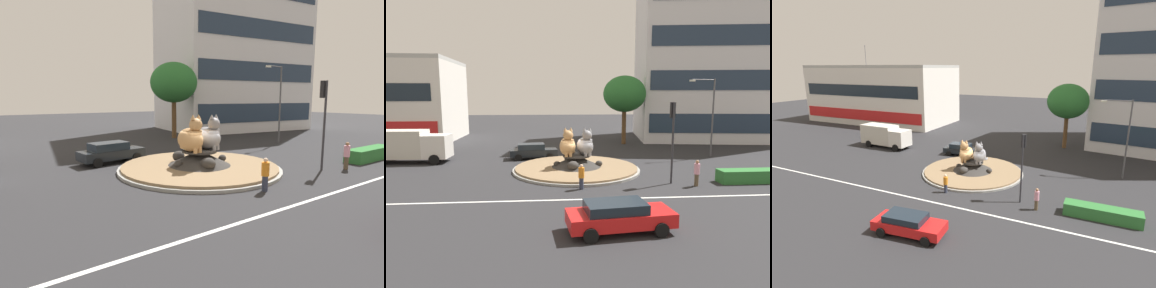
% 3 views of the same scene
% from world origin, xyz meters
% --- Properties ---
extents(ground_plane, '(160.00, 160.00, 0.00)m').
position_xyz_m(ground_plane, '(0.00, 0.00, 0.00)').
color(ground_plane, '#28282B').
extents(lane_centreline, '(112.00, 0.20, 0.01)m').
position_xyz_m(lane_centreline, '(0.00, -7.62, 0.00)').
color(lane_centreline, silver).
rests_on(lane_centreline, ground).
extents(roundabout_island, '(10.25, 10.25, 1.25)m').
position_xyz_m(roundabout_island, '(-0.01, -0.00, 0.37)').
color(roundabout_island, gray).
rests_on(roundabout_island, ground).
extents(cat_statue_calico, '(1.51, 2.41, 2.32)m').
position_xyz_m(cat_statue_calico, '(-0.70, -0.12, 2.10)').
color(cat_statue_calico, tan).
rests_on(cat_statue_calico, roundabout_island).
extents(cat_statue_grey, '(1.67, 2.48, 2.28)m').
position_xyz_m(cat_statue_grey, '(0.74, 0.02, 2.08)').
color(cat_statue_grey, gray).
rests_on(cat_statue_grey, roundabout_island).
extents(traffic_light_mast, '(0.32, 0.46, 5.57)m').
position_xyz_m(traffic_light_mast, '(6.24, -4.46, 3.86)').
color(traffic_light_mast, '#2D2D33').
rests_on(traffic_light_mast, ground).
extents(office_tower, '(21.05, 16.01, 26.31)m').
position_xyz_m(office_tower, '(20.11, 19.29, 13.16)').
color(office_tower, silver).
rests_on(office_tower, ground).
extents(clipped_hedge_strip, '(5.18, 1.20, 0.90)m').
position_xyz_m(clipped_hedge_strip, '(12.22, -4.70, 0.45)').
color(clipped_hedge_strip, '#2D7033').
rests_on(clipped_hedge_strip, ground).
extents(broadleaf_tree_behind_island, '(5.26, 5.26, 8.49)m').
position_xyz_m(broadleaf_tree_behind_island, '(7.05, 14.35, 6.21)').
color(broadleaf_tree_behind_island, brown).
rests_on(broadleaf_tree_behind_island, ground).
extents(streetlight_arm, '(2.74, 0.63, 7.64)m').
position_xyz_m(streetlight_arm, '(13.48, 4.93, 4.49)').
color(streetlight_arm, '#4C4C51').
rests_on(streetlight_arm, ground).
extents(pedestrian_orange_shirt, '(0.39, 0.39, 1.66)m').
position_xyz_m(pedestrian_orange_shirt, '(-0.08, -5.50, 0.87)').
color(pedestrian_orange_shirt, '#33384C').
rests_on(pedestrian_orange_shirt, ground).
extents(pedestrian_pink_shirt, '(0.37, 0.37, 1.77)m').
position_xyz_m(pedestrian_pink_shirt, '(7.69, -5.34, 0.93)').
color(pedestrian_pink_shirt, brown).
rests_on(pedestrian_pink_shirt, ground).
extents(sedan_on_far_lane, '(4.65, 2.40, 1.46)m').
position_xyz_m(sedan_on_far_lane, '(-3.81, 5.29, 0.77)').
color(sedan_on_far_lane, black).
rests_on(sedan_on_far_lane, ground).
extents(hatchback_near_shophouse, '(4.89, 2.42, 1.39)m').
position_xyz_m(hatchback_near_shophouse, '(0.99, -12.32, 0.75)').
color(hatchback_near_shophouse, red).
rests_on(hatchback_near_shophouse, ground).
extents(delivery_box_truck, '(7.09, 2.76, 2.95)m').
position_xyz_m(delivery_box_truck, '(-14.89, 4.32, 1.62)').
color(delivery_box_truck, silver).
rests_on(delivery_box_truck, ground).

